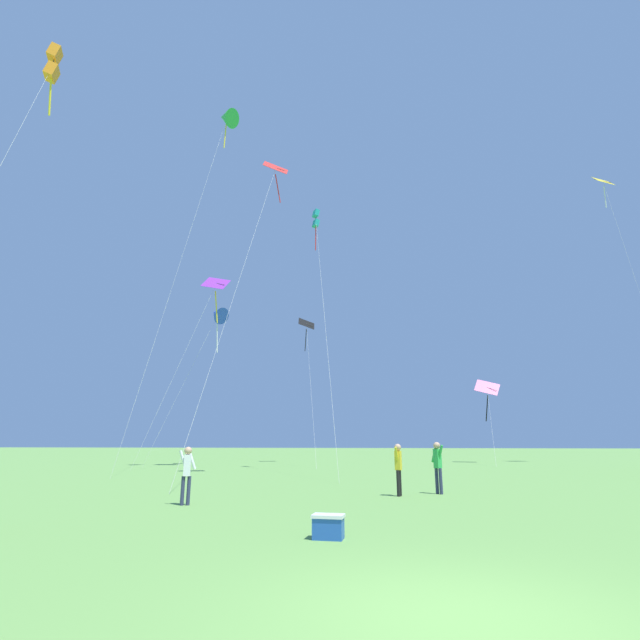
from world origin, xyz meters
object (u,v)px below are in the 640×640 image
Objects in this scene: person_near_tree at (187,470)px; person_far_back at (438,462)px; kite_green_small at (227,118)px; kite_teal_box at (316,221)px; kite_blue_delta at (217,314)px; kite_pink_low at (487,394)px; kite_yellow_diamond at (606,191)px; person_in_blue_jacket at (398,464)px; picnic_cooler at (328,526)px; kite_black_large at (306,330)px; kite_orange_box at (53,65)px; kite_purple_streamer at (215,292)px; kite_red_high at (274,179)px.

person_far_back is at bearing 33.23° from person_near_tree.
kite_green_small reaches higher than kite_teal_box.
kite_blue_delta is 26.79m from kite_pink_low.
person_in_blue_jacket is (-19.76, -29.94, -24.82)m from kite_yellow_diamond.
picnic_cooler is at bearing -39.39° from person_near_tree.
kite_black_large is 29.57m from kite_orange_box.
kite_teal_box reaches higher than kite_pink_low.
kite_blue_delta is 0.99× the size of kite_black_large.
kite_black_large is 1.47× the size of kite_pink_low.
person_in_blue_jacket is (-7.18, -31.56, -5.38)m from kite_pink_low.
kite_pink_low is 32.81m from person_in_blue_jacket.
kite_purple_streamer reaches higher than picnic_cooler.
person_far_back reaches higher than person_near_tree.
kite_green_small reaches higher than kite_orange_box.
person_far_back reaches higher than person_in_blue_jacket.
kite_black_large is 20.32m from kite_red_high.
kite_red_high is at bearing -141.45° from kite_yellow_diamond.
kite_orange_box is 1.16× the size of kite_red_high.
kite_black_large reaches higher than picnic_cooler.
kite_blue_delta is at bearing 118.27° from picnic_cooler.
kite_black_large reaches higher than person_far_back.
person_far_back is (8.84, -7.21, -16.78)m from kite_red_high.
kite_pink_low is 5.54× the size of person_in_blue_jacket.
kite_orange_box is 26.79m from person_in_blue_jacket.
person_far_back is 3.00× the size of picnic_cooler.
person_in_blue_jacket is (9.97, -27.73, -11.65)m from kite_black_large.
kite_orange_box is 37.50× the size of picnic_cooler.
kite_red_high is (-1.23, -6.85, -0.31)m from kite_teal_box.
kite_red_high reaches higher than kite_teal_box.
kite_green_small is 16.59× the size of person_in_blue_jacket.
person_near_tree is at bearing 140.61° from picnic_cooler.
kite_orange_box is at bearing -128.40° from kite_pink_low.
kite_yellow_diamond reaches higher than kite_purple_streamer.
person_far_back is (1.36, 1.03, 0.04)m from person_in_blue_jacket.
kite_green_small is 34.48m from kite_pink_low.
kite_blue_delta is 0.73× the size of kite_teal_box.
person_far_back is at bearing 1.73° from kite_orange_box.
kite_green_small reaches higher than person_in_blue_jacket.
person_in_blue_jacket is at bearing -46.23° from kite_green_small.
person_near_tree is at bearing -127.37° from kite_yellow_diamond.
kite_pink_low reaches higher than person_far_back.
kite_teal_box is at bearing 90.73° from person_near_tree.
kite_green_small is 37.57m from picnic_cooler.
kite_purple_streamer is at bearing 134.77° from person_far_back.
kite_blue_delta is at bearing 87.73° from kite_orange_box.
kite_purple_streamer is 9.47× the size of person_near_tree.
person_far_back is at bearing -61.57° from kite_teal_box.
kite_yellow_diamond is 35.74m from kite_red_high.
kite_green_small is 2.04× the size of kite_black_large.
kite_purple_streamer is at bearing 119.28° from picnic_cooler.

